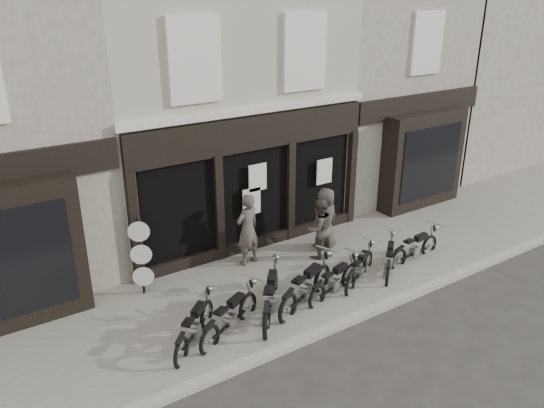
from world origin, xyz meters
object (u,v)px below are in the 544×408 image
man_centre (319,229)px  motorcycle_2 (271,299)px  motorcycle_6 (389,261)px  advert_sign_post (141,260)px  motorcycle_3 (306,290)px  motorcycle_7 (415,250)px  man_right (325,219)px  man_left (248,230)px  motorcycle_4 (334,283)px  motorcycle_0 (195,329)px  motorcycle_5 (360,271)px  motorcycle_1 (230,319)px

man_centre → motorcycle_2: bearing=32.0°
motorcycle_6 → advert_sign_post: (-5.78, 2.39, 0.65)m
motorcycle_3 → advert_sign_post: advert_sign_post is taller
motorcycle_7 → man_centre: man_centre is taller
motorcycle_7 → man_right: 2.57m
man_left → advert_sign_post: size_ratio=0.94×
motorcycle_4 → motorcycle_6: (1.94, 0.11, -0.01)m
motorcycle_0 → motorcycle_5: (4.56, -0.01, -0.02)m
motorcycle_3 → motorcycle_6: motorcycle_3 is taller
man_left → motorcycle_0: bearing=28.6°
motorcycle_0 → motorcycle_4: (3.62, -0.16, -0.01)m
motorcycle_3 → motorcycle_1: bearing=157.3°
motorcycle_0 → motorcycle_3: size_ratio=0.76×
motorcycle_1 → man_centre: man_centre is taller
man_left → man_right: size_ratio=1.11×
man_left → advert_sign_post: 2.89m
motorcycle_6 → man_right: (-0.59, 1.95, 0.64)m
motorcycle_2 → motorcycle_4: 1.73m
motorcycle_0 → motorcycle_6: size_ratio=1.05×
man_left → man_centre: 1.95m
motorcycle_2 → motorcycle_4: bearing=-56.0°
motorcycle_5 → man_right: (0.41, 1.92, 0.64)m
motorcycle_1 → motorcycle_5: size_ratio=1.10×
man_centre → man_right: bearing=-142.9°
motorcycle_1 → man_right: (4.19, 2.01, 0.61)m
motorcycle_5 → motorcycle_0: bearing=151.4°
motorcycle_7 → man_left: size_ratio=1.00×
motorcycle_0 → motorcycle_2: (1.90, 0.01, 0.06)m
motorcycle_2 → man_right: size_ratio=1.11×
man_centre → motorcycle_7: bearing=145.4°
motorcycle_1 → motorcycle_5: (3.78, 0.10, -0.03)m
motorcycle_3 → man_right: man_right is taller
motorcycle_2 → motorcycle_7: (4.68, -0.00, -0.07)m
man_centre → motorcycle_5: bearing=94.8°
motorcycle_4 → man_right: man_right is taller
motorcycle_3 → motorcycle_5: motorcycle_3 is taller
motorcycle_6 → man_centre: 2.02m
motorcycle_1 → motorcycle_7: bearing=-25.0°
motorcycle_3 → motorcycle_4: (0.80, -0.06, -0.07)m
motorcycle_0 → motorcycle_2: bearing=-41.9°
motorcycle_4 → man_centre: man_centre is taller
motorcycle_6 → motorcycle_5: bearing=136.2°
motorcycle_0 → motorcycle_3: bearing=-44.3°
man_right → motorcycle_2: bearing=26.1°
man_right → advert_sign_post: bearing=-10.4°
motorcycle_6 → motorcycle_7: 1.03m
motorcycle_4 → motorcycle_6: size_ratio=1.22×
man_right → advert_sign_post: (-5.18, 0.44, 0.01)m
motorcycle_6 → motorcycle_3: bearing=139.4°
motorcycle_0 → man_left: bearing=-1.6°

